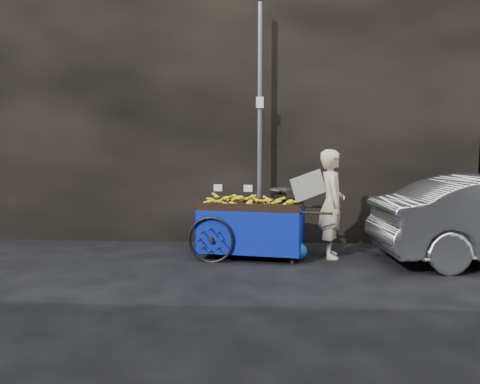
{
  "coord_description": "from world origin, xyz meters",
  "views": [
    {
      "loc": [
        0.4,
        -6.51,
        1.67
      ],
      "look_at": [
        0.02,
        0.5,
        1.0
      ],
      "focal_mm": 35.0,
      "sensor_mm": 36.0,
      "label": 1
    }
  ],
  "objects": [
    {
      "name": "street_pole",
      "position": [
        0.3,
        1.3,
        2.01
      ],
      "size": [
        0.12,
        0.1,
        4.0
      ],
      "color": "slate",
      "rests_on": "ground"
    },
    {
      "name": "ground",
      "position": [
        0.0,
        0.0,
        0.0
      ],
      "size": [
        80.0,
        80.0,
        0.0
      ],
      "primitive_type": "plane",
      "color": "black",
      "rests_on": "ground"
    },
    {
      "name": "plastic_bag",
      "position": [
        0.87,
        0.31,
        0.14
      ],
      "size": [
        0.31,
        0.25,
        0.28
      ],
      "primitive_type": "ellipsoid",
      "color": "blue",
      "rests_on": "ground"
    },
    {
      "name": "vendor",
      "position": [
        1.4,
        0.56,
        0.82
      ],
      "size": [
        0.84,
        0.6,
        1.64
      ],
      "rotation": [
        0.0,
        0.0,
        1.57
      ],
      "color": "beige",
      "rests_on": "ground"
    },
    {
      "name": "banana_cart",
      "position": [
        0.15,
        0.58,
        0.7
      ],
      "size": [
        2.2,
        1.26,
        1.13
      ],
      "rotation": [
        0.0,
        0.0,
        -0.16
      ],
      "color": "black",
      "rests_on": "ground"
    },
    {
      "name": "building_wall",
      "position": [
        0.39,
        2.6,
        2.5
      ],
      "size": [
        13.5,
        2.0,
        5.0
      ],
      "color": "black",
      "rests_on": "ground"
    }
  ]
}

